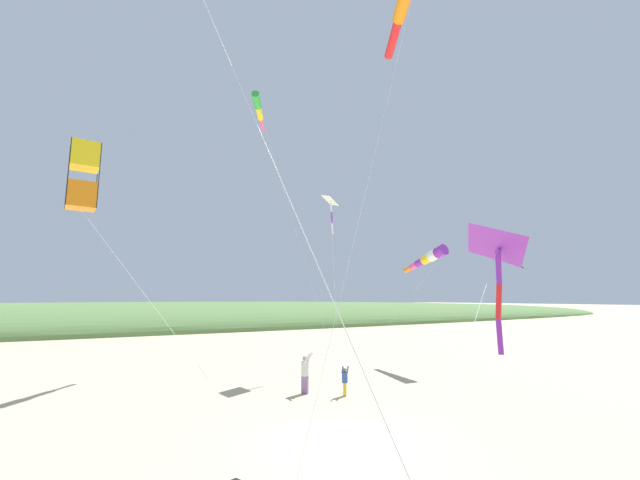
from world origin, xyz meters
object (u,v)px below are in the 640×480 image
Objects in this scene: kite_delta_long_streamer_left at (331,201)px; kite_windsock_black_fish_shape at (258,107)px; person_child_green_jacket at (345,379)px; kite_box_white_trailing at (83,176)px; kite_windsock_red_high_left at (429,258)px; kite_delta_green_low_center at (500,247)px; person_adult_flyer at (305,371)px.

kite_delta_long_streamer_left is 0.57× the size of kite_windsock_black_fish_shape.
kite_windsock_black_fish_shape reaches higher than person_child_green_jacket.
kite_windsock_black_fish_shape is (-15.45, 10.35, 11.51)m from kite_box_white_trailing.
person_child_green_jacket is 12.38m from kite_windsock_red_high_left.
kite_windsock_black_fish_shape is at bearing -125.92° from kite_windsock_red_high_left.
kite_delta_long_streamer_left is at bearing 154.84° from person_child_green_jacket.
kite_delta_long_streamer_left reaches higher than kite_delta_green_low_center.
kite_box_white_trailing is at bearing -68.66° from kite_windsock_red_high_left.
kite_box_white_trailing reaches higher than kite_windsock_red_high_left.
kite_delta_long_streamer_left is (-4.79, 4.29, 9.96)m from person_adult_flyer.
person_child_green_jacket is at bearing -25.16° from kite_delta_long_streamer_left.
person_child_green_jacket is at bearing 178.08° from kite_delta_green_low_center.
kite_delta_long_streamer_left is 1.10× the size of kite_delta_green_low_center.
person_child_green_jacket is 0.12× the size of kite_delta_long_streamer_left.
kite_delta_green_low_center is (5.06, 10.64, -1.92)m from kite_box_white_trailing.
kite_delta_green_low_center is (10.21, 1.15, 4.91)m from person_adult_flyer.
person_adult_flyer is at bearing -4.77° from kite_windsock_black_fish_shape.
kite_delta_green_low_center is at bearing 64.58° from kite_box_white_trailing.
person_child_green_jacket is 0.13× the size of kite_delta_green_low_center.
kite_windsock_black_fish_shape reaches higher than kite_box_white_trailing.
kite_box_white_trailing is (9.95, -13.78, -3.13)m from kite_delta_long_streamer_left.
kite_delta_long_streamer_left reaches higher than person_adult_flyer.
kite_delta_long_streamer_left is 1.19× the size of kite_windsock_red_high_left.
kite_delta_long_streamer_left is 16.14m from kite_delta_green_low_center.
kite_delta_long_streamer_left reaches higher than person_child_green_jacket.
person_adult_flyer is 21.05m from kite_windsock_black_fish_shape.
kite_delta_green_low_center is (15.00, -3.14, -5.05)m from kite_delta_long_streamer_left.
kite_windsock_black_fish_shape is (-11.56, -0.59, 18.64)m from person_child_green_jacket.
kite_box_white_trailing is (3.89, -10.94, 7.12)m from person_child_green_jacket.
person_adult_flyer is 11.39m from kite_delta_green_low_center.
kite_windsock_red_high_left is at bearing 54.08° from kite_windsock_black_fish_shape.
kite_windsock_red_high_left is 0.48× the size of kite_windsock_black_fish_shape.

